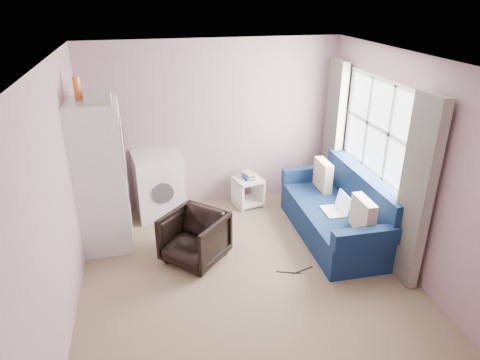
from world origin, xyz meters
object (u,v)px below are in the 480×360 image
at_px(fridge, 98,176).
at_px(side_table, 248,190).
at_px(washing_machine, 158,183).
at_px(armchair, 194,236).
at_px(sofa, 339,214).

distance_m(fridge, side_table, 2.32).
bearing_deg(washing_machine, armchair, -82.75).
bearing_deg(fridge, washing_machine, 42.55).
xyz_separation_m(armchair, washing_machine, (-0.36, 1.34, 0.15)).
bearing_deg(side_table, sofa, -49.33).
height_order(fridge, sofa, fridge).
distance_m(washing_machine, side_table, 1.38).
bearing_deg(washing_machine, sofa, -34.63).
height_order(armchair, washing_machine, washing_machine).
bearing_deg(armchair, side_table, 96.04).
relative_size(armchair, fridge, 0.32).
height_order(washing_machine, sofa, washing_machine).
relative_size(fridge, side_table, 4.01).
bearing_deg(side_table, armchair, -127.28).
bearing_deg(side_table, washing_machine, 178.74).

